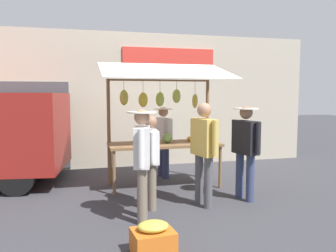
% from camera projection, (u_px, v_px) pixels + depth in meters
% --- Properties ---
extents(ground_plane, '(40.00, 40.00, 0.00)m').
position_uv_depth(ground_plane, '(164.00, 186.00, 6.89)').
color(ground_plane, '#38383D').
extents(street_backdrop, '(9.00, 0.30, 3.40)m').
position_uv_depth(street_backdrop, '(142.00, 100.00, 8.84)').
color(street_backdrop, '#B2A893').
rests_on(street_backdrop, ground).
extents(market_stall, '(2.50, 1.46, 2.50)m').
position_uv_depth(market_stall, '(164.00, 110.00, 6.79)').
color(market_stall, brown).
rests_on(market_stall, ground).
extents(vendor_with_sunhat, '(0.41, 0.67, 1.57)m').
position_uv_depth(vendor_with_sunhat, '(163.00, 136.00, 7.57)').
color(vendor_with_sunhat, navy).
rests_on(vendor_with_sunhat, ground).
extents(shopper_in_grey_tee, '(0.26, 0.66, 1.51)m').
position_uv_depth(shopper_in_grey_tee, '(151.00, 156.00, 5.51)').
color(shopper_in_grey_tee, '#726656').
rests_on(shopper_in_grey_tee, ground).
extents(shopper_in_striped_shirt, '(0.43, 0.68, 1.65)m').
position_uv_depth(shopper_in_striped_shirt, '(245.00, 145.00, 5.94)').
color(shopper_in_striped_shirt, navy).
rests_on(shopper_in_striped_shirt, ground).
extents(shopper_with_ponytail, '(0.32, 0.71, 1.72)m').
position_uv_depth(shopper_with_ponytail, '(204.00, 146.00, 5.61)').
color(shopper_with_ponytail, '#4C4C51').
rests_on(shopper_with_ponytail, ground).
extents(shopper_with_shopping_bag, '(0.42, 0.69, 1.64)m').
position_uv_depth(shopper_with_shopping_bag, '(142.00, 156.00, 4.92)').
color(shopper_with_shopping_bag, '#726656').
rests_on(shopper_with_shopping_bag, ground).
extents(produce_crate_near, '(0.51, 0.44, 0.39)m').
position_uv_depth(produce_crate_near, '(153.00, 239.00, 3.96)').
color(produce_crate_near, '#D1661E').
rests_on(produce_crate_near, ground).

